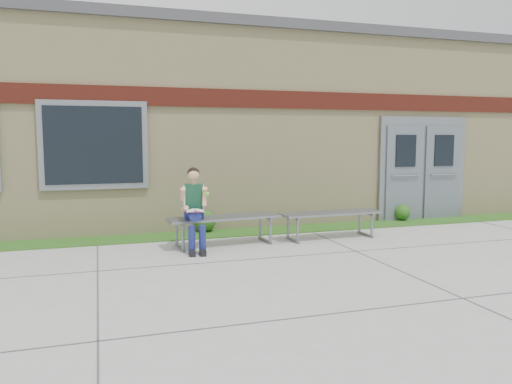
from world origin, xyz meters
name	(u,v)px	position (x,y,z in m)	size (l,w,h in m)	color
ground	(312,263)	(0.00, 0.00, 0.00)	(80.00, 80.00, 0.00)	#9E9E99
grass_strip	(258,231)	(0.00, 2.60, 0.01)	(16.00, 0.80, 0.02)	#2A4B14
school_building	(217,127)	(0.00, 5.99, 2.10)	(16.20, 6.22, 4.20)	beige
bench_left	(224,223)	(-0.93, 1.59, 0.39)	(1.97, 0.72, 0.50)	slate
bench_right	(330,218)	(1.07, 1.59, 0.38)	(1.89, 0.59, 0.49)	slate
girl	(195,206)	(-1.47, 1.39, 0.73)	(0.46, 0.79, 1.35)	navy
shrub_mid	(205,221)	(-0.99, 2.85, 0.23)	(0.41, 0.41, 0.41)	#2A4B14
shrub_east	(402,212)	(3.44, 2.85, 0.19)	(0.35, 0.35, 0.35)	#2A4B14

